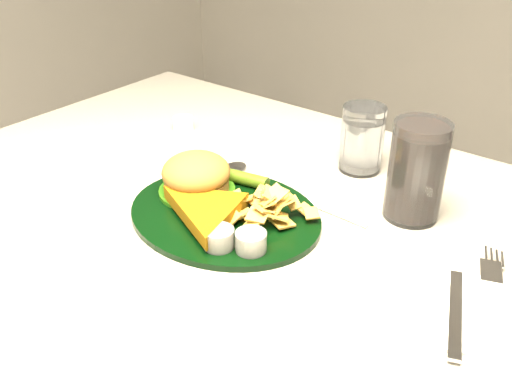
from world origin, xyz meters
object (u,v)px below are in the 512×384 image
water_glass (362,139)px  fork_napkin (459,307)px  dinner_plate (224,198)px  cola_glass (417,171)px

water_glass → fork_napkin: (0.25, -0.23, -0.05)m
water_glass → dinner_plate: bearing=-107.2°
dinner_plate → fork_napkin: (0.33, 0.01, -0.02)m
water_glass → fork_napkin: size_ratio=0.56×
dinner_plate → cola_glass: size_ratio=2.01×
dinner_plate → cola_glass: (0.20, 0.16, 0.04)m
dinner_plate → water_glass: water_glass is taller
dinner_plate → cola_glass: 0.26m
dinner_plate → cola_glass: cola_glass is taller
dinner_plate → water_glass: bearing=71.8°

